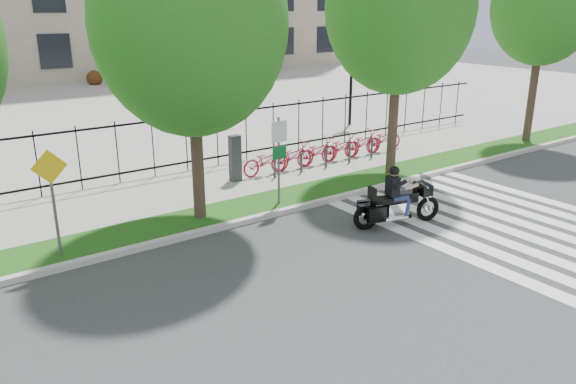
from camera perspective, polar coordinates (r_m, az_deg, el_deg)
ground at (r=12.66m, az=8.88°, el=-7.90°), size 120.00×120.00×0.00m
curb at (r=15.53m, az=-1.75°, el=-2.29°), size 60.00×0.20×0.15m
grass_verge at (r=16.20m, az=-3.44°, el=-1.43°), size 60.00×1.50×0.15m
sidewalk at (r=18.25m, az=-7.68°, el=0.73°), size 60.00×3.50×0.15m
plaza at (r=34.37m, az=-21.98°, el=7.84°), size 80.00×34.00×0.10m
crosswalk_stripes at (r=16.19m, az=21.18°, el=-2.98°), size 5.70×8.00×0.01m
iron_fence at (r=19.48m, az=-10.30°, el=5.01°), size 30.00×0.06×2.00m
lamp_post_right at (r=27.06m, az=6.50°, el=13.29°), size 1.06×0.70×4.25m
street_tree_1 at (r=14.40m, az=-9.91°, el=16.53°), size 4.83×4.83×7.79m
street_tree_2 at (r=18.79m, az=11.29°, el=17.89°), size 4.73×4.73×8.08m
street_tree_3 at (r=25.34m, az=24.59°, el=16.84°), size 4.08×4.08×7.78m
bike_share_station at (r=20.39m, az=4.04°, el=4.36°), size 7.78×0.86×1.50m
sign_pole_regulatory at (r=15.75m, az=-0.92°, el=4.35°), size 0.50×0.09×2.50m
sign_pole_warning at (r=13.36m, az=-22.85°, el=0.30°), size 0.78×0.09×2.49m
motorcycle_rider at (r=15.07m, az=11.05°, el=-0.95°), size 2.50×1.16×1.98m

